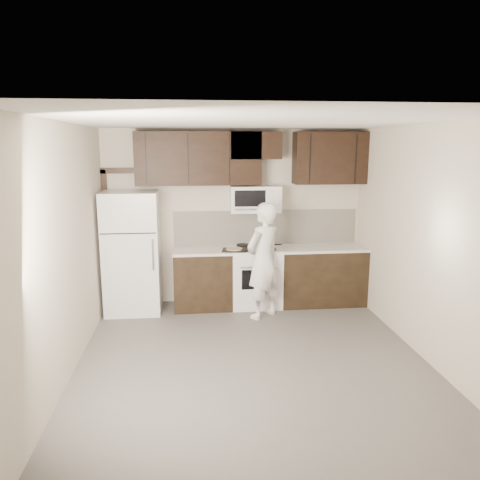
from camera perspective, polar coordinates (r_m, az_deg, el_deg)
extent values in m
plane|color=#585553|center=(5.59, 1.57, -14.57)|extent=(4.50, 4.50, 0.00)
plane|color=beige|center=(7.34, -0.70, 2.84)|extent=(4.00, 0.00, 4.00)
plane|color=white|center=(5.02, 1.74, 14.30)|extent=(4.50, 4.50, 0.00)
cube|color=black|center=(7.20, -4.55, -4.82)|extent=(0.87, 0.62, 0.87)
cube|color=black|center=(7.48, 9.85, -4.35)|extent=(1.32, 0.62, 0.87)
cube|color=silver|center=(7.09, -4.61, -1.29)|extent=(0.87, 0.64, 0.04)
cube|color=silver|center=(7.37, 9.97, -0.94)|extent=(1.32, 0.64, 0.04)
cube|color=silver|center=(7.26, 1.91, -4.57)|extent=(0.76, 0.62, 0.89)
cube|color=silver|center=(7.15, 1.93, -1.06)|extent=(0.76, 0.62, 0.02)
cube|color=black|center=(6.96, 2.26, -4.82)|extent=(0.50, 0.01, 0.30)
cylinder|color=silver|center=(6.87, 2.31, -3.30)|extent=(0.55, 0.02, 0.02)
cylinder|color=black|center=(6.98, 0.64, -1.16)|extent=(0.20, 0.20, 0.03)
cylinder|color=black|center=(7.03, 3.56, -1.09)|extent=(0.20, 0.20, 0.03)
cylinder|color=black|center=(7.27, 0.37, -0.65)|extent=(0.20, 0.20, 0.03)
cylinder|color=black|center=(7.32, 3.17, -0.59)|extent=(0.20, 0.20, 0.03)
cube|color=silver|center=(7.42, 3.16, 1.58)|extent=(2.90, 0.02, 0.54)
cube|color=black|center=(7.05, -5.11, 9.87)|extent=(1.85, 0.35, 0.78)
cube|color=black|center=(7.36, 10.89, 9.78)|extent=(1.10, 0.35, 0.78)
cube|color=black|center=(7.11, 1.87, 11.45)|extent=(0.76, 0.35, 0.40)
cube|color=silver|center=(7.15, 1.84, 5.03)|extent=(0.76, 0.38, 0.40)
cube|color=black|center=(6.94, 1.24, 5.08)|extent=(0.46, 0.01, 0.24)
cube|color=silver|center=(6.99, 4.18, 5.11)|extent=(0.18, 0.01, 0.24)
cylinder|color=silver|center=(6.93, 1.26, 3.75)|extent=(0.46, 0.02, 0.02)
cube|color=silver|center=(7.09, -12.99, -1.47)|extent=(0.80, 0.72, 1.80)
cube|color=black|center=(6.67, -13.49, 0.77)|extent=(0.77, 0.01, 0.02)
cylinder|color=silver|center=(6.67, -10.58, -1.74)|extent=(0.03, 0.03, 0.45)
cube|color=black|center=(7.43, -15.89, 0.16)|extent=(0.08, 0.08, 2.10)
cube|color=black|center=(7.27, -14.69, 8.17)|extent=(0.50, 0.08, 0.08)
cylinder|color=silver|center=(7.02, 3.56, -0.73)|extent=(0.16, 0.16, 0.12)
sphere|color=black|center=(7.00, 3.57, -0.14)|extent=(0.03, 0.03, 0.03)
cylinder|color=black|center=(7.04, 4.52, -0.56)|extent=(0.15, 0.03, 0.02)
cube|color=black|center=(6.97, -0.69, -1.23)|extent=(0.39, 0.32, 0.02)
cylinder|color=#CCB389|center=(6.96, -0.69, -1.09)|extent=(0.27, 0.27, 0.02)
imported|color=white|center=(6.67, 2.85, -2.55)|extent=(0.73, 0.70, 1.67)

